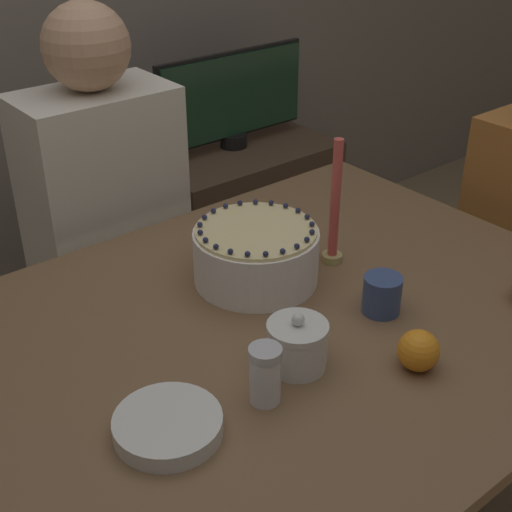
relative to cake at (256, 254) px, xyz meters
name	(u,v)px	position (x,y,z in m)	size (l,w,h in m)	color
dining_table	(271,366)	(-0.09, -0.16, -0.17)	(1.45, 1.05, 0.75)	brown
cake	(256,254)	(0.00, 0.00, 0.00)	(0.27, 0.27, 0.14)	white
sugar_bowl	(297,345)	(-0.13, -0.28, -0.02)	(0.11, 0.11, 0.12)	silver
sugar_shaker	(265,374)	(-0.24, -0.32, -0.01)	(0.06, 0.06, 0.11)	white
plate_stack	(168,425)	(-0.41, -0.28, -0.05)	(0.18, 0.18, 0.03)	silver
candle	(335,213)	(0.19, -0.05, 0.06)	(0.05, 0.05, 0.30)	tan
cup	(382,294)	(0.12, -0.26, -0.02)	(0.08, 0.08, 0.08)	#384C7F
orange_fruit_0	(418,350)	(0.03, -0.43, -0.02)	(0.08, 0.08, 0.08)	orange
person_man_blue_shirt	(111,261)	(-0.07, 0.57, -0.25)	(0.40, 0.34, 1.27)	#2D2D38
side_cabinet	(235,219)	(0.67, 0.96, -0.51)	(0.70, 0.48, 0.61)	#4C3828
tv_monitor	(232,98)	(0.67, 0.96, -0.02)	(0.63, 0.10, 0.35)	black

